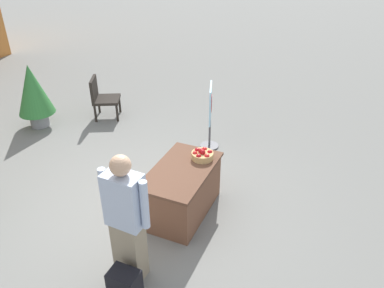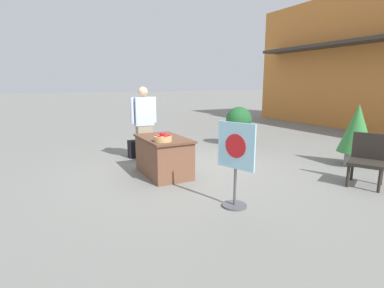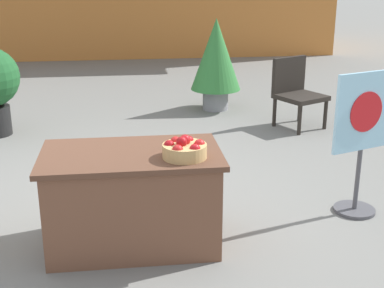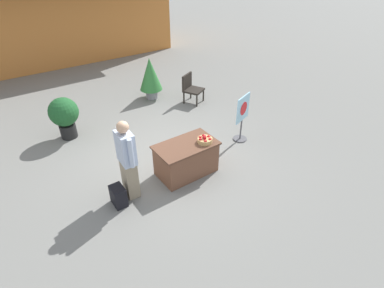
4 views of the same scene
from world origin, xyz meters
TOP-DOWN VIEW (x-y plane):
  - ground_plane at (0.00, 0.00)m, footprint 120.00×120.00m
  - display_table at (0.08, -0.76)m, footprint 1.34×0.78m
  - apple_basket at (0.46, -0.92)m, footprint 0.32×0.32m
  - person_visitor at (-1.23, -0.70)m, footprint 0.28×0.61m
  - backpack at (-1.56, -0.82)m, footprint 0.24×0.34m
  - poster_board at (2.03, -0.44)m, footprint 0.59×0.36m
  - patio_chair at (2.31, 2.21)m, footprint 0.74×0.74m
  - potted_plant_far_right at (1.40, 3.21)m, footprint 0.74×0.74m

SIDE VIEW (x-z plane):
  - ground_plane at x=0.00m, z-range 0.00..0.00m
  - backpack at x=-1.56m, z-range 0.00..0.42m
  - display_table at x=0.08m, z-range 0.00..0.75m
  - patio_chair at x=2.31m, z-range 0.05..0.96m
  - poster_board at x=2.03m, z-range 0.06..1.31m
  - potted_plant_far_right at x=1.40m, z-range 0.10..1.46m
  - apple_basket at x=0.46m, z-range 0.73..0.90m
  - person_visitor at x=-1.23m, z-range 0.02..1.73m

